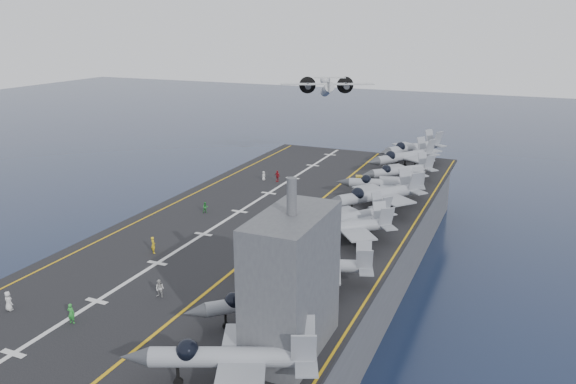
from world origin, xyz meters
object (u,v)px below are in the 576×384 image
at_px(island_superstructure, 292,267).
at_px(tow_cart_a, 246,271).
at_px(fighter_jet_0, 232,355).
at_px(transport_plane, 327,90).

xyz_separation_m(island_superstructure, tow_cart_a, (-10.05, 11.06, -6.94)).
xyz_separation_m(fighter_jet_0, transport_plane, (-26.48, 95.46, 8.57)).
relative_size(fighter_jet_0, tow_cart_a, 8.11).
bearing_deg(tow_cart_a, island_superstructure, -47.74).
bearing_deg(transport_plane, tow_cart_a, -76.60).
bearing_deg(island_superstructure, transport_plane, 107.83).
distance_m(fighter_jet_0, transport_plane, 99.43).
distance_m(island_superstructure, transport_plane, 93.62).
bearing_deg(island_superstructure, fighter_jet_0, -108.62).
bearing_deg(fighter_jet_0, tow_cart_a, 114.32).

